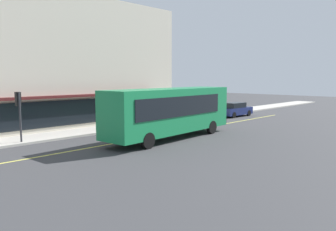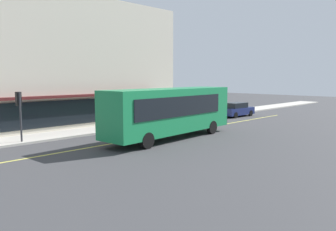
# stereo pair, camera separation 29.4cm
# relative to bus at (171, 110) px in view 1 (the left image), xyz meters

# --- Properties ---
(ground) EXTENTS (120.00, 120.00, 0.00)m
(ground) POSITION_rel_bus_xyz_m (0.81, 1.40, -1.99)
(ground) COLOR #38383A
(sidewalk) EXTENTS (80.00, 2.97, 0.15)m
(sidewalk) POSITION_rel_bus_xyz_m (0.81, 6.52, -1.91)
(sidewalk) COLOR #B2ADA3
(sidewalk) RESTS_ON ground
(lane_centre_stripe) EXTENTS (36.00, 0.16, 0.01)m
(lane_centre_stripe) POSITION_rel_bus_xyz_m (0.81, 1.40, -1.98)
(lane_centre_stripe) COLOR #D8D14C
(lane_centre_stripe) RESTS_ON ground
(storefront_building) EXTENTS (21.55, 11.20, 10.95)m
(storefront_building) POSITION_rel_bus_xyz_m (-2.16, 13.29, 3.48)
(storefront_building) COLOR beige
(storefront_building) RESTS_ON ground
(bus) EXTENTS (11.27, 3.22, 3.50)m
(bus) POSITION_rel_bus_xyz_m (0.00, 0.00, 0.00)
(bus) COLOR #197F47
(bus) RESTS_ON ground
(traffic_light) EXTENTS (0.30, 0.52, 3.20)m
(traffic_light) POSITION_rel_bus_xyz_m (-8.15, 5.69, 0.55)
(traffic_light) COLOR #2D2D33
(traffic_light) RESTS_ON sidewalk
(car_navy) EXTENTS (4.37, 2.00, 1.52)m
(car_navy) POSITION_rel_bus_xyz_m (14.48, 3.99, -1.24)
(car_navy) COLOR navy
(car_navy) RESTS_ON ground
(pedestrian_at_corner) EXTENTS (0.34, 0.34, 1.79)m
(pedestrian_at_corner) POSITION_rel_bus_xyz_m (12.24, 5.75, -0.75)
(pedestrian_at_corner) COLOR black
(pedestrian_at_corner) RESTS_ON sidewalk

